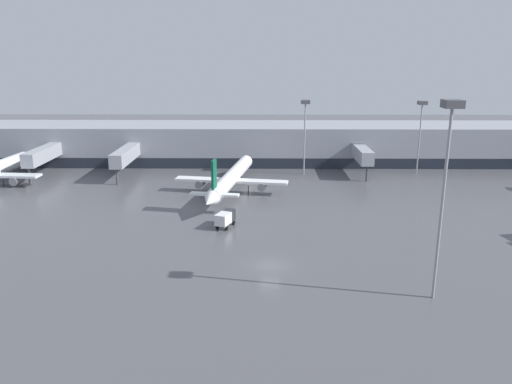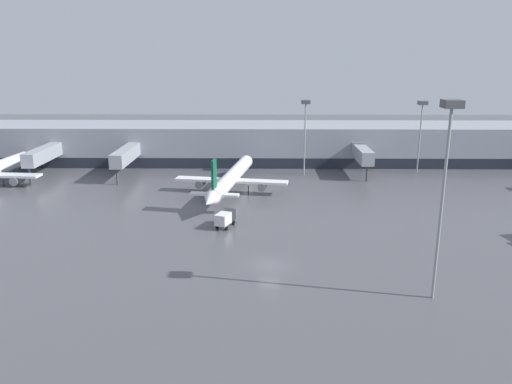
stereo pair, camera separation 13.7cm
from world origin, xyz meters
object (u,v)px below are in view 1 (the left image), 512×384
(service_truck_0, at_px, (225,218))
(apron_light_mast_1, at_px, (421,115))
(apron_light_mast_0, at_px, (305,115))
(apron_light_mast_4, at_px, (448,148))
(parked_jet_1, at_px, (231,178))

(service_truck_0, relative_size, apron_light_mast_1, 0.28)
(apron_light_mast_0, distance_m, apron_light_mast_4, 57.59)
(parked_jet_1, bearing_deg, apron_light_mast_1, -57.68)
(apron_light_mast_0, relative_size, apron_light_mast_1, 1.02)
(apron_light_mast_4, bearing_deg, apron_light_mast_0, 99.14)
(service_truck_0, relative_size, apron_light_mast_4, 0.21)
(parked_jet_1, xyz_separation_m, apron_light_mast_4, (23.97, -41.54, 13.34))
(apron_light_mast_1, distance_m, apron_light_mast_4, 60.80)
(parked_jet_1, distance_m, apron_light_mast_1, 44.35)
(apron_light_mast_1, height_order, apron_light_mast_4, apron_light_mast_4)
(apron_light_mast_0, xyz_separation_m, apron_light_mast_1, (24.94, 1.84, -0.24))
(apron_light_mast_0, relative_size, apron_light_mast_4, 0.76)
(parked_jet_1, distance_m, apron_light_mast_0, 23.46)
(parked_jet_1, relative_size, apron_light_mast_0, 2.23)
(apron_light_mast_0, bearing_deg, apron_light_mast_4, -80.86)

